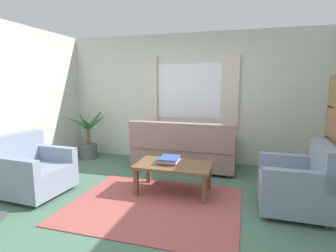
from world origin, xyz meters
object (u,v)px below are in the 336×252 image
(coffee_table, at_px, (174,168))
(book_stack_on_table, at_px, (169,160))
(couch, at_px, (183,150))
(armchair_right, at_px, (299,184))
(potted_plant, at_px, (88,139))
(armchair_left, at_px, (33,171))

(coffee_table, relative_size, book_stack_on_table, 3.23)
(couch, height_order, armchair_right, couch)
(book_stack_on_table, relative_size, potted_plant, 0.31)
(armchair_right, bearing_deg, potted_plant, -109.09)
(couch, xyz_separation_m, book_stack_on_table, (0.03, -1.08, 0.12))
(armchair_right, height_order, coffee_table, armchair_right)
(couch, bearing_deg, armchair_left, 42.99)
(armchair_left, relative_size, potted_plant, 0.80)
(couch, distance_m, potted_plant, 2.16)
(armchair_left, relative_size, armchair_right, 1.01)
(coffee_table, xyz_separation_m, potted_plant, (-2.25, 1.28, 0.04))
(potted_plant, bearing_deg, book_stack_on_table, -30.02)
(book_stack_on_table, distance_m, potted_plant, 2.52)
(armchair_right, distance_m, potted_plant, 4.15)
(armchair_right, xyz_separation_m, potted_plant, (-3.91, 1.40, 0.06))
(armchair_left, distance_m, coffee_table, 2.05)
(coffee_table, xyz_separation_m, book_stack_on_table, (-0.08, 0.02, 0.11))
(armchair_left, distance_m, book_stack_on_table, 1.99)
(couch, height_order, armchair_left, couch)
(couch, bearing_deg, book_stack_on_table, 91.63)
(armchair_right, height_order, potted_plant, potted_plant)
(couch, xyz_separation_m, armchair_left, (-1.85, -1.72, -0.01))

